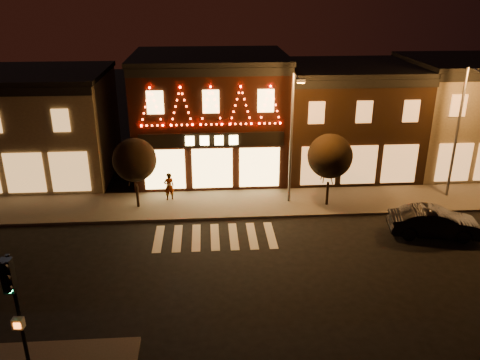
{
  "coord_description": "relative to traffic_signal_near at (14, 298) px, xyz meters",
  "views": [
    {
      "loc": [
        -0.28,
        -19.38,
        12.68
      ],
      "look_at": [
        1.35,
        4.0,
        3.25
      ],
      "focal_mm": 36.88,
      "sensor_mm": 36.0,
      "label": 1
    }
  ],
  "objects": [
    {
      "name": "building_pulp",
      "position": [
        6.37,
        20.16,
        0.54
      ],
      "size": [
        10.2,
        8.34,
        8.3
      ],
      "color": "black",
      "rests_on": "ground"
    },
    {
      "name": "ground",
      "position": [
        6.37,
        6.18,
        -3.62
      ],
      "size": [
        120.0,
        120.0,
        0.0
      ],
      "primitive_type": "plane",
      "color": "black",
      "rests_on": "ground"
    },
    {
      "name": "pedestrian",
      "position": [
        3.68,
        14.96,
        -2.59
      ],
      "size": [
        0.74,
        0.61,
        1.75
      ],
      "primitive_type": "imported",
      "rotation": [
        0.0,
        0.0,
        3.49
      ],
      "color": "gray",
      "rests_on": "sidewalk_far"
    },
    {
      "name": "streetlamp_right",
      "position": [
        21.2,
        14.18,
        1.23
      ],
      "size": [
        0.74,
        1.83,
        8.01
      ],
      "rotation": [
        0.0,
        0.0,
        -0.24
      ],
      "color": "#59595E",
      "rests_on": "sidewalk_far"
    },
    {
      "name": "dark_sedan",
      "position": [
        18.08,
        9.55,
        -2.84
      ],
      "size": [
        4.93,
        2.4,
        1.55
      ],
      "primitive_type": "imported",
      "rotation": [
        0.0,
        0.0,
        1.4
      ],
      "color": "black",
      "rests_on": "ground"
    },
    {
      "name": "sidewalk_far",
      "position": [
        8.37,
        14.18,
        -3.55
      ],
      "size": [
        44.0,
        4.0,
        0.15
      ],
      "primitive_type": "cube",
      "color": "#47423D",
      "rests_on": "ground"
    },
    {
      "name": "building_right_a",
      "position": [
        15.87,
        20.17,
        0.14
      ],
      "size": [
        9.2,
        8.28,
        7.5
      ],
      "color": "#321E11",
      "rests_on": "ground"
    },
    {
      "name": "building_left",
      "position": [
        -6.63,
        20.17,
        0.04
      ],
      "size": [
        12.2,
        8.28,
        7.3
      ],
      "color": "brown",
      "rests_on": "ground"
    },
    {
      "name": "tree_left",
      "position": [
        1.86,
        14.04,
        -0.5
      ],
      "size": [
        2.54,
        2.54,
        4.25
      ],
      "rotation": [
        0.0,
        0.0,
        0.06
      ],
      "color": "black",
      "rests_on": "sidewalk_far"
    },
    {
      "name": "traffic_signal_near",
      "position": [
        0.0,
        0.0,
        0.0
      ],
      "size": [
        0.37,
        0.51,
        4.92
      ],
      "rotation": [
        0.0,
        0.0,
        -0.08
      ],
      "color": "black",
      "rests_on": "sidewalk_near"
    },
    {
      "name": "tree_right",
      "position": [
        13.24,
        13.59,
        -0.39
      ],
      "size": [
        2.64,
        2.64,
        4.41
      ],
      "rotation": [
        0.0,
        0.0,
        0.23
      ],
      "color": "black",
      "rests_on": "sidewalk_far"
    },
    {
      "name": "building_right_b",
      "position": [
        24.87,
        20.17,
        0.29
      ],
      "size": [
        9.2,
        8.28,
        7.8
      ],
      "color": "brown",
      "rests_on": "ground"
    },
    {
      "name": "streetlamp_mid",
      "position": [
        11.03,
        14.01,
        1.13
      ],
      "size": [
        0.51,
        1.8,
        7.84
      ],
      "rotation": [
        0.0,
        0.0,
        -0.07
      ],
      "color": "#59595E",
      "rests_on": "sidewalk_far"
    }
  ]
}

